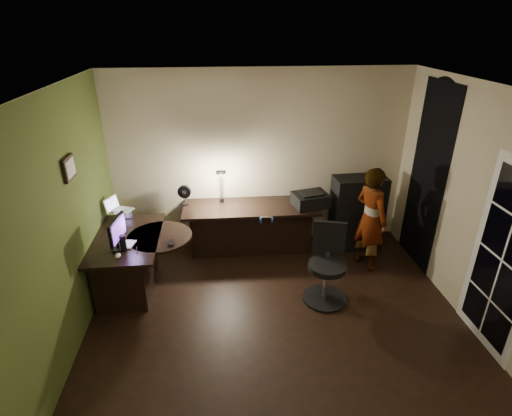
{
  "coord_description": "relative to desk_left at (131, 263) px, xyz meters",
  "views": [
    {
      "loc": [
        -0.62,
        -3.75,
        3.29
      ],
      "look_at": [
        -0.15,
        1.05,
        1.0
      ],
      "focal_mm": 28.0,
      "sensor_mm": 36.0,
      "label": 1
    }
  ],
  "objects": [
    {
      "name": "floor",
      "position": [
        1.83,
        -0.82,
        -0.39
      ],
      "size": [
        4.5,
        4.0,
        0.01
      ],
      "primitive_type": "cube",
      "color": "black",
      "rests_on": "ground"
    },
    {
      "name": "ceiling",
      "position": [
        1.83,
        -0.82,
        2.32
      ],
      "size": [
        4.5,
        4.0,
        0.01
      ],
      "primitive_type": "cube",
      "color": "silver",
      "rests_on": "floor"
    },
    {
      "name": "wall_back",
      "position": [
        1.83,
        1.19,
        0.96
      ],
      "size": [
        4.5,
        0.01,
        2.7
      ],
      "primitive_type": "cube",
      "color": "#C8B993",
      "rests_on": "floor"
    },
    {
      "name": "wall_front",
      "position": [
        1.83,
        -2.82,
        0.96
      ],
      "size": [
        4.5,
        0.01,
        2.7
      ],
      "primitive_type": "cube",
      "color": "#C8B993",
      "rests_on": "floor"
    },
    {
      "name": "wall_left",
      "position": [
        -0.42,
        -0.82,
        0.96
      ],
      "size": [
        0.01,
        4.0,
        2.7
      ],
      "primitive_type": "cube",
      "color": "#C8B993",
      "rests_on": "floor"
    },
    {
      "name": "wall_right",
      "position": [
        4.08,
        -0.82,
        0.96
      ],
      "size": [
        0.01,
        4.0,
        2.7
      ],
      "primitive_type": "cube",
      "color": "#C8B993",
      "rests_on": "floor"
    },
    {
      "name": "green_wall_overlay",
      "position": [
        -0.41,
        -0.82,
        0.96
      ],
      "size": [
        0.0,
        4.0,
        2.7
      ],
      "primitive_type": "cube",
      "color": "#475822",
      "rests_on": "floor"
    },
    {
      "name": "arched_doorway",
      "position": [
        4.07,
        0.33,
        0.91
      ],
      "size": [
        0.01,
        0.9,
        2.6
      ],
      "primitive_type": "cube",
      "color": "black",
      "rests_on": "floor"
    },
    {
      "name": "french_door",
      "position": [
        4.07,
        -1.37,
        0.66
      ],
      "size": [
        0.02,
        0.92,
        2.1
      ],
      "primitive_type": "cube",
      "color": "white",
      "rests_on": "floor"
    },
    {
      "name": "framed_picture",
      "position": [
        -0.39,
        -0.37,
        1.46
      ],
      "size": [
        0.04,
        0.3,
        0.25
      ],
      "primitive_type": "cube",
      "color": "black",
      "rests_on": "wall_left"
    },
    {
      "name": "desk_left",
      "position": [
        0.0,
        0.0,
        0.0
      ],
      "size": [
        0.83,
        1.34,
        0.77
      ],
      "primitive_type": "cube",
      "rotation": [
        0.0,
        0.0,
        0.0
      ],
      "color": "black",
      "rests_on": "floor"
    },
    {
      "name": "desk_right",
      "position": [
        1.66,
        0.81,
        -0.01
      ],
      "size": [
        2.03,
        0.74,
        0.76
      ],
      "primitive_type": "cube",
      "rotation": [
        0.0,
        0.0,
        -0.02
      ],
      "color": "black",
      "rests_on": "floor"
    },
    {
      "name": "cabinet",
      "position": [
        3.3,
        0.78,
        0.2
      ],
      "size": [
        0.8,
        0.43,
        1.17
      ],
      "primitive_type": "cube",
      "rotation": [
        0.0,
        0.0,
        0.05
      ],
      "color": "black",
      "rests_on": "floor"
    },
    {
      "name": "laptop_stand",
      "position": [
        -0.16,
        0.6,
        0.45
      ],
      "size": [
        0.27,
        0.24,
        0.09
      ],
      "primitive_type": "cube",
      "rotation": [
        0.0,
        0.0,
        0.27
      ],
      "color": "silver",
      "rests_on": "desk_left"
    },
    {
      "name": "laptop",
      "position": [
        -0.16,
        0.6,
        0.59
      ],
      "size": [
        0.37,
        0.36,
        0.2
      ],
      "primitive_type": "cube",
      "rotation": [
        0.0,
        0.0,
        -0.43
      ],
      "color": "silver",
      "rests_on": "laptop_stand"
    },
    {
      "name": "monitor",
      "position": [
        -0.04,
        -0.3,
        0.54
      ],
      "size": [
        0.15,
        0.45,
        0.29
      ],
      "primitive_type": "cube",
      "rotation": [
        0.0,
        0.0,
        -0.14
      ],
      "color": "black",
      "rests_on": "desk_left"
    },
    {
      "name": "mouse",
      "position": [
        -0.0,
        -0.49,
        0.42
      ],
      "size": [
        0.09,
        0.12,
        0.04
      ],
      "primitive_type": "ellipsoid",
      "rotation": [
        0.0,
        0.0,
        0.31
      ],
      "color": "silver",
      "rests_on": "desk_left"
    },
    {
      "name": "phone",
      "position": [
        0.58,
        -0.22,
        0.4
      ],
      "size": [
        0.07,
        0.14,
        0.01
      ],
      "primitive_type": "cube",
      "rotation": [
        0.0,
        0.0,
        0.01
      ],
      "color": "black",
      "rests_on": "desk_left"
    },
    {
      "name": "pen",
      "position": [
        0.19,
        -0.36,
        0.4
      ],
      "size": [
        0.04,
        0.15,
        0.01
      ],
      "primitive_type": "cube",
      "rotation": [
        0.0,
        0.0,
        0.19
      ],
      "color": "black",
      "rests_on": "desk_left"
    },
    {
      "name": "speaker",
      "position": [
        0.03,
        -0.32,
        0.49
      ],
      "size": [
        0.08,
        0.08,
        0.19
      ],
      "primitive_type": "cylinder",
      "rotation": [
        0.0,
        0.0,
        0.09
      ],
      "color": "black",
      "rests_on": "desk_left"
    },
    {
      "name": "notepad",
      "position": [
        0.06,
        -0.21,
        0.4
      ],
      "size": [
        0.18,
        0.22,
        0.01
      ],
      "primitive_type": "cube",
      "rotation": [
        0.0,
        0.0,
        -0.21
      ],
      "color": "silver",
      "rests_on": "desk_left"
    },
    {
      "name": "desk_fan",
      "position": [
        0.68,
        0.97,
        0.53
      ],
      "size": [
        0.22,
        0.14,
        0.31
      ],
      "primitive_type": "cube",
      "rotation": [
        0.0,
        0.0,
        -0.18
      ],
      "color": "black",
      "rests_on": "desk_right"
    },
    {
      "name": "headphones",
      "position": [
        1.83,
        0.26,
        0.42
      ],
      "size": [
        0.21,
        0.11,
        0.1
      ],
      "primitive_type": "cube",
      "rotation": [
        0.0,
        0.0,
        -0.14
      ],
      "color": "#204A8A",
      "rests_on": "desk_right"
    },
    {
      "name": "printer",
      "position": [
        2.54,
        0.73,
        0.48
      ],
      "size": [
        0.57,
        0.48,
        0.22
      ],
      "primitive_type": "cube",
      "rotation": [
        0.0,
        0.0,
        0.21
      ],
      "color": "black",
      "rests_on": "desk_right"
    },
    {
      "name": "desk_lamp",
      "position": [
        1.23,
        1.01,
        0.67
      ],
      "size": [
        0.21,
        0.3,
        0.6
      ],
      "primitive_type": "cube",
      "rotation": [
        0.0,
        0.0,
        -0.27
      ],
      "color": "black",
      "rests_on": "desk_right"
    },
    {
      "name": "office_chair",
      "position": [
        2.5,
        -0.5,
        0.12
      ],
      "size": [
        0.69,
        0.69,
        1.01
      ],
      "primitive_type": "cube",
      "rotation": [
        0.0,
        0.0,
        -0.26
      ],
      "color": "black",
      "rests_on": "floor"
    },
    {
      "name": "person",
      "position": [
        3.29,
        0.23,
        0.37
      ],
      "size": [
        0.55,
        0.64,
        1.51
      ],
      "primitive_type": "imported",
      "rotation": [
        0.0,
        0.0,
        1.99
      ],
      "color": "#D8A88C",
      "rests_on": "floor"
    }
  ]
}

